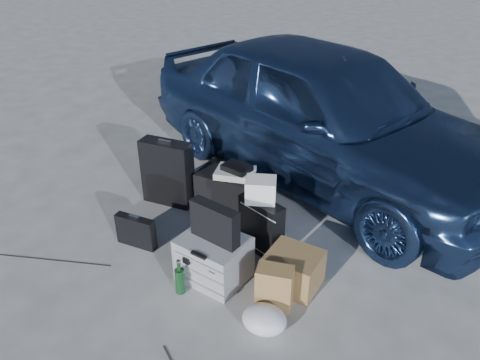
% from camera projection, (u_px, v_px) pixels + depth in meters
% --- Properties ---
extents(ground, '(60.00, 60.00, 0.00)m').
position_uv_depth(ground, '(190.00, 273.00, 3.97)').
color(ground, '#B4B4AF').
rests_on(ground, ground).
extents(car, '(4.83, 3.38, 1.53)m').
position_uv_depth(car, '(322.00, 112.00, 5.14)').
color(car, '#304D81').
rests_on(car, ground).
extents(pelican_case, '(0.58, 0.50, 0.38)m').
position_uv_depth(pelican_case, '(214.00, 258.00, 3.84)').
color(pelican_case, '#A6A9AC').
rests_on(pelican_case, ground).
extents(laptop_bag, '(0.44, 0.19, 0.32)m').
position_uv_depth(laptop_bag, '(215.00, 223.00, 3.67)').
color(laptop_bag, black).
rests_on(laptop_bag, pelican_case).
extents(briefcase, '(0.39, 0.10, 0.30)m').
position_uv_depth(briefcase, '(136.00, 231.00, 4.24)').
color(briefcase, black).
rests_on(briefcase, ground).
extents(suitcase_left, '(0.54, 0.22, 0.69)m').
position_uv_depth(suitcase_left, '(168.00, 173.00, 4.79)').
color(suitcase_left, black).
rests_on(suitcase_left, ground).
extents(suitcase_right, '(0.46, 0.30, 0.52)m').
position_uv_depth(suitcase_right, '(261.00, 226.00, 4.13)').
color(suitcase_right, black).
rests_on(suitcase_right, ground).
extents(white_carton, '(0.31, 0.28, 0.20)m').
position_uv_depth(white_carton, '(261.00, 190.00, 3.97)').
color(white_carton, white).
rests_on(white_carton, suitcase_right).
extents(duffel_bag, '(0.76, 0.33, 0.38)m').
position_uv_depth(duffel_bag, '(233.00, 192.00, 4.76)').
color(duffel_bag, black).
rests_on(duffel_bag, ground).
extents(flat_box_white, '(0.43, 0.36, 0.07)m').
position_uv_depth(flat_box_white, '(235.00, 173.00, 4.66)').
color(flat_box_white, white).
rests_on(flat_box_white, duffel_bag).
extents(flat_box_black, '(0.30, 0.24, 0.06)m').
position_uv_depth(flat_box_black, '(237.00, 168.00, 4.62)').
color(flat_box_black, black).
rests_on(flat_box_black, flat_box_white).
extents(kraft_bag, '(0.30, 0.22, 0.37)m').
position_uv_depth(kraft_bag, '(274.00, 288.00, 3.55)').
color(kraft_bag, '#956241').
rests_on(kraft_bag, ground).
extents(cardboard_box, '(0.44, 0.39, 0.31)m').
position_uv_depth(cardboard_box, '(294.00, 270.00, 3.78)').
color(cardboard_box, olive).
rests_on(cardboard_box, ground).
extents(plastic_bag, '(0.36, 0.31, 0.18)m').
position_uv_depth(plastic_bag, '(264.00, 319.00, 3.39)').
color(plastic_bag, silver).
rests_on(plastic_bag, ground).
extents(green_bottle, '(0.08, 0.08, 0.31)m').
position_uv_depth(green_bottle, '(180.00, 277.00, 3.70)').
color(green_bottle, '#113417').
rests_on(green_bottle, ground).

